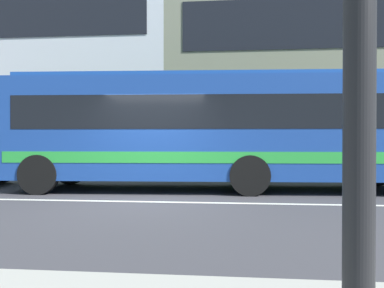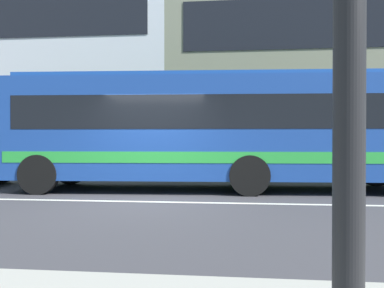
{
  "view_description": "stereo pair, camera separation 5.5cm",
  "coord_description": "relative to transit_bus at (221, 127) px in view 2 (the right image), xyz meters",
  "views": [
    {
      "loc": [
        1.97,
        -8.83,
        1.38
      ],
      "look_at": [
        0.75,
        2.74,
        1.25
      ],
      "focal_mm": 38.09,
      "sensor_mm": 36.0,
      "label": 1
    },
    {
      "loc": [
        2.03,
        -8.83,
        1.38
      ],
      "look_at": [
        0.75,
        2.74,
        1.25
      ],
      "focal_mm": 38.09,
      "sensor_mm": 36.0,
      "label": 2
    }
  ],
  "objects": [
    {
      "name": "lane_centre_line",
      "position": [
        -1.59,
        -2.33,
        -1.71
      ],
      "size": [
        60.0,
        0.16,
        0.01
      ],
      "primitive_type": "cube",
      "color": "silver",
      "rests_on": "ground_plane"
    },
    {
      "name": "hedge_row_far",
      "position": [
        -1.3,
        3.65,
        -1.23
      ],
      "size": [
        15.29,
        1.1,
        0.97
      ],
      "primitive_type": "cube",
      "color": "#25561B",
      "rests_on": "ground_plane"
    },
    {
      "name": "ground_plane",
      "position": [
        -1.59,
        -2.33,
        -1.71
      ],
      "size": [
        160.0,
        160.0,
        0.0
      ],
      "primitive_type": "plane",
      "color": "#3B3A3F"
    },
    {
      "name": "apartment_block_right",
      "position": [
        7.93,
        11.17,
        3.78
      ],
      "size": [
        21.42,
        8.83,
        10.99
      ],
      "color": "gray",
      "rests_on": "ground_plane"
    },
    {
      "name": "apartment_block_left",
      "position": [
        -12.25,
        11.17,
        4.64
      ],
      "size": [
        18.93,
        8.83,
        12.71
      ],
      "color": "silver",
      "rests_on": "ground_plane"
    },
    {
      "name": "transit_bus",
      "position": [
        0.0,
        0.0,
        0.0
      ],
      "size": [
        11.33,
        3.15,
        3.11
      ],
      "color": "#1B4193",
      "rests_on": "ground_plane"
    }
  ]
}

